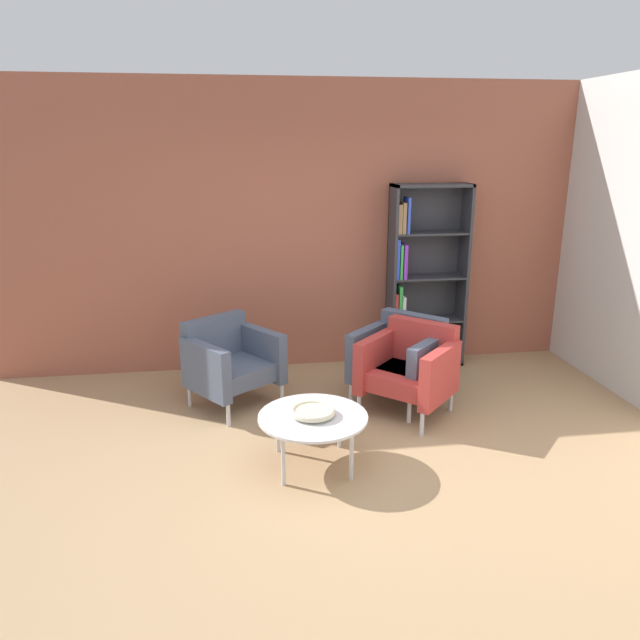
{
  "coord_description": "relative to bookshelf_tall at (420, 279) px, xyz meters",
  "views": [
    {
      "loc": [
        -0.75,
        -3.67,
        2.3
      ],
      "look_at": [
        -0.09,
        0.84,
        0.95
      ],
      "focal_mm": 33.83,
      "sensor_mm": 36.0,
      "label": 1
    }
  ],
  "objects": [
    {
      "name": "ground_plane",
      "position": [
        -1.17,
        -2.25,
        -0.92
      ],
      "size": [
        8.32,
        8.32,
        0.0
      ],
      "primitive_type": "plane",
      "color": "tan"
    },
    {
      "name": "brick_back_panel",
      "position": [
        -1.17,
        0.21,
        0.53
      ],
      "size": [
        6.4,
        0.12,
        2.9
      ],
      "primitive_type": "cube",
      "color": "#9E5642",
      "rests_on": "ground_plane"
    },
    {
      "name": "bookshelf_tall",
      "position": [
        0.0,
        0.0,
        0.0
      ],
      "size": [
        0.8,
        0.3,
        1.9
      ],
      "color": "#333338",
      "rests_on": "ground_plane"
    },
    {
      "name": "coffee_table_low",
      "position": [
        -1.39,
        -1.98,
        -0.55
      ],
      "size": [
        0.8,
        0.8,
        0.4
      ],
      "color": "silver",
      "rests_on": "ground_plane"
    },
    {
      "name": "decorative_bowl",
      "position": [
        -1.39,
        -1.98,
        -0.49
      ],
      "size": [
        0.32,
        0.32,
        0.05
      ],
      "color": "beige",
      "rests_on": "coffee_table_low"
    },
    {
      "name": "armchair_spare_guest",
      "position": [
        -1.98,
        -0.78,
        -0.51
      ],
      "size": [
        0.95,
        0.94,
        0.78
      ],
      "rotation": [
        0.0,
        0.0,
        0.64
      ],
      "color": "#4C566B",
      "rests_on": "ground_plane"
    },
    {
      "name": "armchair_by_bookshelf",
      "position": [
        -0.43,
        -1.17,
        -0.51
      ],
      "size": [
        0.95,
        0.95,
        0.78
      ],
      "rotation": [
        0.0,
        0.0,
        -0.76
      ],
      "color": "#B73833",
      "rests_on": "ground_plane"
    },
    {
      "name": "armchair_corner_red",
      "position": [
        -0.45,
        -0.93,
        -0.51
      ],
      "size": [
        0.95,
        0.95,
        0.78
      ],
      "rotation": [
        0.0,
        0.0,
        -0.79
      ],
      "color": "#4C566B",
      "rests_on": "ground_plane"
    }
  ]
}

